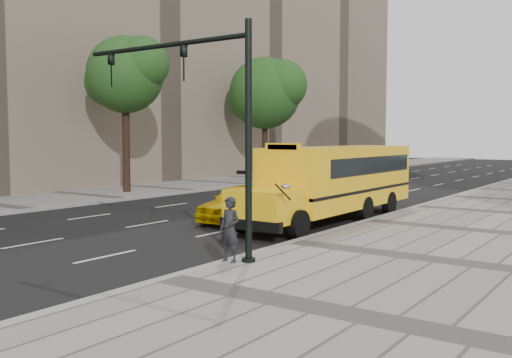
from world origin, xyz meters
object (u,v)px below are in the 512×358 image
Objects in this scene: tree_b at (126,74)px; taxi_near at (241,202)px; tree_c at (266,93)px; pedestrian at (230,229)px; taxi_far at (285,186)px; school_bus at (337,177)px; traffic_signal at (207,112)px.

tree_b is 14.35m from taxi_near.
tree_b is at bearing -90.09° from tree_c.
taxi_far is at bearing 120.07° from pedestrian.
school_bus is at bearing -48.15° from tree_c.
traffic_signal is at bearing 166.14° from pedestrian.
pedestrian is (7.77, -14.94, 0.29)m from taxi_far.
traffic_signal is at bearing -35.62° from tree_b.
taxi_far is (-3.12, 8.24, -0.05)m from taxi_near.
pedestrian is (16.62, -11.48, -6.06)m from tree_b.
taxi_near is at bearing -21.74° from tree_b.
tree_c reaches higher than taxi_near.
traffic_signal is at bearing -70.70° from taxi_far.
tree_c is at bearing 125.17° from pedestrian.
traffic_signal is (15.61, -11.18, -2.98)m from tree_b.
taxi_far is at bearing 114.75° from traffic_signal.
taxi_near is at bearing -74.70° from taxi_far.
school_bus is 6.77× the size of pedestrian.
tree_b is at bearing 144.38° from traffic_signal.
tree_c is at bearing 123.19° from taxi_far.
traffic_signal is at bearing -58.75° from tree_c.
taxi_near is 8.07m from traffic_signal.
tree_b is 0.80× the size of school_bus.
tree_c reaches higher than taxi_far.
school_bus is 1.81× the size of traffic_signal.
tree_b is 19.43m from traffic_signal.
pedestrian reaches higher than taxi_far.
taxi_near is 8.16m from pedestrian.
tree_b is at bearing 147.97° from pedestrian.
traffic_signal is (-1.02, 0.30, 3.09)m from pedestrian.
school_bus is 4.08m from taxi_near.
traffic_signal is (3.63, -6.40, 3.32)m from taxi_near.
taxi_near is (11.96, -19.28, -6.14)m from tree_c.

